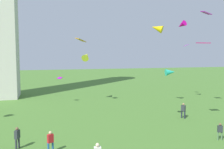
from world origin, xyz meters
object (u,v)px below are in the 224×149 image
at_px(kite_flying_7, 182,25).
at_px(person_3, 220,131).
at_px(kite_flying_8, 81,40).
at_px(kite_flying_3, 186,45).
at_px(kite_flying_0, 206,13).
at_px(kite_flying_6, 157,28).
at_px(kite_flying_5, 86,56).
at_px(kite_flying_9, 170,72).
at_px(kite_flying_1, 60,78).
at_px(person_2, 50,141).
at_px(person_4, 183,110).
at_px(person_0, 17,137).
at_px(kite_flying_2, 203,43).

bearing_deg(kite_flying_7, person_3, 52.63).
bearing_deg(kite_flying_8, kite_flying_3, -25.81).
xyz_separation_m(kite_flying_0, kite_flying_6, (-5.34, 3.21, -1.79)).
height_order(person_3, kite_flying_6, kite_flying_6).
height_order(kite_flying_5, kite_flying_9, kite_flying_5).
distance_m(person_3, kite_flying_1, 23.77).
height_order(person_2, kite_flying_1, kite_flying_1).
height_order(person_2, person_3, person_2).
relative_size(kite_flying_3, kite_flying_6, 0.46).
xyz_separation_m(person_4, kite_flying_0, (4.40, 2.10, 11.98)).
xyz_separation_m(person_0, kite_flying_1, (4.55, 16.92, 3.05)).
distance_m(kite_flying_1, kite_flying_9, 17.49).
bearing_deg(kite_flying_0, kite_flying_2, 51.46).
height_order(kite_flying_7, kite_flying_8, kite_flying_7).
xyz_separation_m(kite_flying_0, kite_flying_5, (-13.82, 10.59, -5.60)).
bearing_deg(person_4, kite_flying_9, -103.65).
relative_size(kite_flying_0, kite_flying_7, 0.79).
xyz_separation_m(kite_flying_5, kite_flying_7, (13.50, -5.53, 4.66)).
height_order(kite_flying_2, kite_flying_6, kite_flying_6).
bearing_deg(kite_flying_5, kite_flying_2, 148.10).
height_order(person_0, kite_flying_5, kite_flying_5).
bearing_deg(kite_flying_9, kite_flying_2, -123.99).
relative_size(person_2, kite_flying_3, 1.85).
bearing_deg(kite_flying_5, kite_flying_3, -159.26).
xyz_separation_m(kite_flying_1, kite_flying_6, (12.65, -7.31, 7.17)).
distance_m(kite_flying_0, kite_flying_7, 5.16).
distance_m(kite_flying_1, kite_flying_5, 5.36).
bearing_deg(kite_flying_2, kite_flying_6, -72.86).
bearing_deg(kite_flying_7, person_0, 9.50).
bearing_deg(kite_flying_6, kite_flying_3, 161.32).
bearing_deg(person_2, kite_flying_5, 45.29).
bearing_deg(kite_flying_6, kite_flying_0, 96.11).
height_order(kite_flying_0, kite_flying_3, kite_flying_0).
xyz_separation_m(person_2, kite_flying_8, (4.78, 15.12, 8.73)).
distance_m(kite_flying_3, kite_flying_8, 18.45).
bearing_deg(kite_flying_0, kite_flying_8, -24.28).
height_order(kite_flying_1, kite_flying_9, kite_flying_9).
bearing_deg(kite_flying_7, person_2, 15.72).
distance_m(person_3, kite_flying_5, 22.66).
bearing_deg(kite_flying_0, kite_flying_3, -108.39).
bearing_deg(person_4, person_3, -35.50).
height_order(person_3, kite_flying_5, kite_flying_5).
height_order(person_0, kite_flying_7, kite_flying_7).
distance_m(person_0, kite_flying_2, 20.07).
bearing_deg(person_3, kite_flying_6, -74.16).
relative_size(person_3, kite_flying_3, 1.68).
xyz_separation_m(person_3, kite_flying_1, (-12.51, 19.96, 3.18)).
xyz_separation_m(person_3, person_4, (1.08, 7.34, 0.16)).
relative_size(kite_flying_2, kite_flying_5, 0.59).
bearing_deg(person_4, person_2, -96.53).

